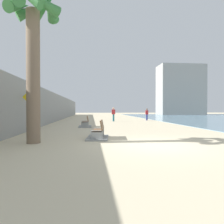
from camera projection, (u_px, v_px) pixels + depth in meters
ground_plane at (112, 121)px, 26.96m from camera, size 120.00×120.00×0.00m
seawall at (53, 108)px, 26.19m from camera, size 0.80×64.00×3.50m
palm_tree at (33, 33)px, 9.49m from camera, size 2.66×2.59×7.13m
bench_near at (98, 134)px, 11.07m from camera, size 1.31×2.20×0.98m
bench_far at (85, 124)px, 18.21m from camera, size 1.11×2.11×0.98m
person_walking at (147, 113)px, 28.61m from camera, size 0.47×0.32×1.64m
person_standing at (113, 113)px, 26.40m from camera, size 0.48×0.31×1.78m
pedestrian_sign at (29, 107)px, 12.95m from camera, size 0.85×0.08×2.73m
harbor_building at (180, 90)px, 56.85m from camera, size 12.00×6.00×13.40m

